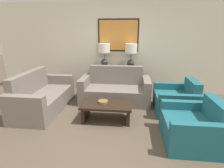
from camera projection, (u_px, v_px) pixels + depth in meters
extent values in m
plane|color=brown|center=(107.00, 133.00, 3.25)|extent=(20.00, 20.00, 0.00)
cube|color=beige|center=(118.00, 48.00, 5.22)|extent=(7.51, 0.10, 2.65)
cube|color=black|center=(118.00, 35.00, 5.06)|extent=(1.18, 0.01, 0.92)
cube|color=orange|center=(118.00, 35.00, 5.05)|extent=(1.10, 0.02, 0.84)
cube|color=#332319|center=(117.00, 80.00, 5.24)|extent=(1.22, 0.37, 0.80)
cylinder|color=#333338|center=(104.00, 67.00, 5.16)|extent=(0.18, 0.18, 0.02)
sphere|color=#333338|center=(104.00, 63.00, 5.13)|extent=(0.21, 0.21, 0.21)
cylinder|color=#8C7A51|center=(104.00, 56.00, 5.07)|extent=(0.02, 0.02, 0.18)
cylinder|color=white|center=(104.00, 48.00, 5.00)|extent=(0.34, 0.34, 0.26)
cylinder|color=#333338|center=(131.00, 67.00, 5.08)|extent=(0.18, 0.18, 0.02)
sphere|color=#333338|center=(131.00, 63.00, 5.04)|extent=(0.21, 0.21, 0.21)
cylinder|color=#8C7A51|center=(131.00, 56.00, 4.99)|extent=(0.02, 0.02, 0.18)
cylinder|color=white|center=(131.00, 48.00, 4.92)|extent=(0.34, 0.34, 0.26)
cube|color=slate|center=(115.00, 96.00, 4.56)|extent=(1.44, 0.68, 0.41)
cube|color=slate|center=(116.00, 82.00, 4.89)|extent=(1.44, 0.18, 0.91)
cube|color=slate|center=(85.00, 89.00, 4.69)|extent=(0.18, 0.86, 0.66)
cube|color=slate|center=(146.00, 91.00, 4.52)|extent=(0.18, 0.86, 0.66)
cube|color=slate|center=(49.00, 101.00, 4.18)|extent=(0.68, 1.44, 0.41)
cube|color=slate|center=(30.00, 91.00, 4.16)|extent=(0.18, 1.44, 0.91)
cube|color=slate|center=(25.00, 111.00, 3.39)|extent=(0.86, 0.18, 0.66)
cube|color=slate|center=(58.00, 86.00, 4.93)|extent=(0.86, 0.18, 0.66)
cube|color=black|center=(107.00, 105.00, 3.64)|extent=(1.04, 0.59, 0.05)
cube|color=black|center=(86.00, 112.00, 3.74)|extent=(0.07, 0.47, 0.33)
cube|color=black|center=(128.00, 114.00, 3.64)|extent=(0.07, 0.47, 0.33)
cylinder|color=olive|center=(103.00, 102.00, 3.65)|extent=(0.21, 0.21, 0.05)
cube|color=#1E5B66|center=(171.00, 103.00, 4.09)|extent=(0.71, 0.70, 0.41)
cube|color=#1E5B66|center=(191.00, 97.00, 3.99)|extent=(0.18, 0.70, 0.77)
cube|color=#1E5B66|center=(171.00, 94.00, 4.45)|extent=(0.89, 0.14, 0.57)
cube|color=#1E5B66|center=(179.00, 108.00, 3.66)|extent=(0.89, 0.14, 0.57)
cube|color=#1E5B66|center=(185.00, 130.00, 2.97)|extent=(0.71, 0.70, 0.41)
cube|color=#1E5B66|center=(214.00, 122.00, 2.87)|extent=(0.18, 0.70, 0.77)
cube|color=#1E5B66|center=(184.00, 115.00, 3.33)|extent=(0.89, 0.14, 0.57)
cube|color=#1E5B66|center=(200.00, 142.00, 2.54)|extent=(0.89, 0.14, 0.57)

